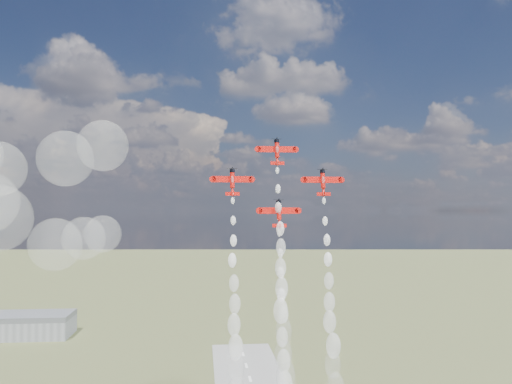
{
  "coord_description": "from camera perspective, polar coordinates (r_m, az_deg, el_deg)",
  "views": [
    {
      "loc": [
        -20.35,
        -141.43,
        71.46
      ],
      "look_at": [
        -5.97,
        4.0,
        76.57
      ],
      "focal_mm": 38.0,
      "sensor_mm": 36.0,
      "label": 1
    }
  ],
  "objects": [
    {
      "name": "hangar",
      "position": [
        342.74,
        -23.03,
        -12.77
      ],
      "size": [
        50.0,
        28.0,
        13.0
      ],
      "color": "gray",
      "rests_on": "ground"
    },
    {
      "name": "plane_lead",
      "position": [
        149.6,
        2.22,
        4.29
      ],
      "size": [
        10.6,
        3.8,
        7.47
      ],
      "rotation": [
        1.35,
        0.0,
        0.0
      ],
      "color": "red",
      "rests_on": "ground"
    },
    {
      "name": "plane_left",
      "position": [
        145.82,
        -2.51,
        1.11
      ],
      "size": [
        10.6,
        3.8,
        7.47
      ],
      "rotation": [
        1.35,
        0.0,
        0.0
      ],
      "color": "red",
      "rests_on": "ground"
    },
    {
      "name": "plane_right",
      "position": [
        149.25,
        7.06,
        1.05
      ],
      "size": [
        10.6,
        3.8,
        7.47
      ],
      "rotation": [
        1.35,
        0.0,
        0.0
      ],
      "color": "red",
      "rests_on": "ground"
    },
    {
      "name": "plane_slot",
      "position": [
        144.93,
        2.44,
        -2.23
      ],
      "size": [
        10.6,
        3.8,
        7.47
      ],
      "rotation": [
        1.35,
        0.0,
        0.0
      ],
      "color": "red",
      "rests_on": "ground"
    },
    {
      "name": "smoke_trail_lead",
      "position": [
        141.55,
        2.98,
        -15.95
      ],
      "size": [
        5.56,
        16.49,
        60.61
      ],
      "color": "white",
      "rests_on": "plane_lead"
    },
    {
      "name": "smoke_trail_left",
      "position": [
        140.84,
        -2.3,
        -19.56
      ],
      "size": [
        5.73,
        15.82,
        60.9
      ],
      "color": "white",
      "rests_on": "plane_left"
    },
    {
      "name": "smoke_trail_right",
      "position": [
        144.31,
        8.21,
        -19.17
      ],
      "size": [
        5.26,
        16.22,
        61.12
      ],
      "color": "white",
      "rests_on": "plane_right"
    },
    {
      "name": "drifted_smoke_cloud",
      "position": [
        180.2,
        -22.83,
        -0.33
      ],
      "size": [
        53.55,
        38.81,
        47.78
      ],
      "color": "white",
      "rests_on": "ground"
    }
  ]
}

